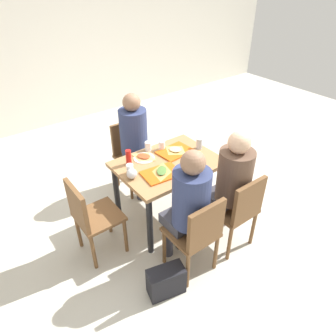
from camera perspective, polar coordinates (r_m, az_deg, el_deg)
ground_plane at (r=3.61m, az=0.00°, el=-8.82°), size 10.00×10.00×0.02m
back_wall at (r=5.65m, az=-21.46°, el=21.15°), size 10.00×0.10×2.80m
main_table at (r=3.21m, az=0.00°, el=-0.51°), size 1.04×0.76×0.73m
chair_near_left at (r=2.72m, az=5.47°, el=-11.80°), size 0.40×0.40×0.85m
chair_near_right at (r=3.01m, az=12.94°, el=-7.29°), size 0.40×0.40×0.85m
chair_far_side at (r=3.82m, az=-6.93°, el=3.15°), size 0.40×0.40×0.85m
chair_left_end at (r=2.95m, az=-14.27°, el=-8.41°), size 0.40×0.40×0.85m
person_in_red at (r=2.62m, az=3.72°, el=-6.31°), size 0.32×0.42×1.26m
person_in_brown_jacket at (r=2.92m, az=11.51°, el=-2.24°), size 0.32×0.42×1.26m
person_far_side at (r=3.60m, az=-6.03°, el=5.62°), size 0.32×0.42×1.26m
tray_red_near at (r=2.97m, az=-1.25°, el=-1.02°), size 0.38×0.30×0.02m
tray_red_far at (r=3.32m, az=1.31°, el=3.08°), size 0.38×0.29×0.02m
paper_plate_center at (r=3.23m, az=-4.45°, el=1.86°), size 0.22×0.22×0.01m
paper_plate_near_edge at (r=3.10m, az=4.63°, el=0.43°), size 0.22×0.22×0.01m
pizza_slice_a at (r=2.98m, az=-1.15°, el=-0.56°), size 0.26×0.27×0.02m
pizza_slice_b at (r=3.32m, az=1.38°, el=3.41°), size 0.22×0.23×0.02m
pizza_slice_c at (r=3.23m, az=-4.52°, el=2.14°), size 0.23×0.25×0.02m
pizza_slice_d at (r=3.08m, az=4.94°, el=0.48°), size 0.18×0.20×0.02m
plastic_cup_a at (r=3.34m, az=-3.70°, el=4.06°), size 0.07×0.07×0.10m
plastic_cup_b at (r=2.93m, az=4.21°, el=-0.64°), size 0.07×0.07×0.10m
plastic_cup_c at (r=2.98m, az=-7.04°, el=-0.22°), size 0.07×0.07×0.10m
plastic_cup_d at (r=3.35m, az=-1.13°, el=4.22°), size 0.07×0.07×0.10m
soda_can at (r=3.38m, az=5.79°, el=4.53°), size 0.07×0.07×0.12m
condiment_bottle at (r=3.11m, az=-7.31°, el=1.97°), size 0.06×0.06×0.16m
foil_bundle at (r=2.91m, az=-6.71°, el=-1.06°), size 0.10×0.10×0.10m
handbag at (r=2.83m, az=-0.35°, el=-20.21°), size 0.35×0.23×0.28m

